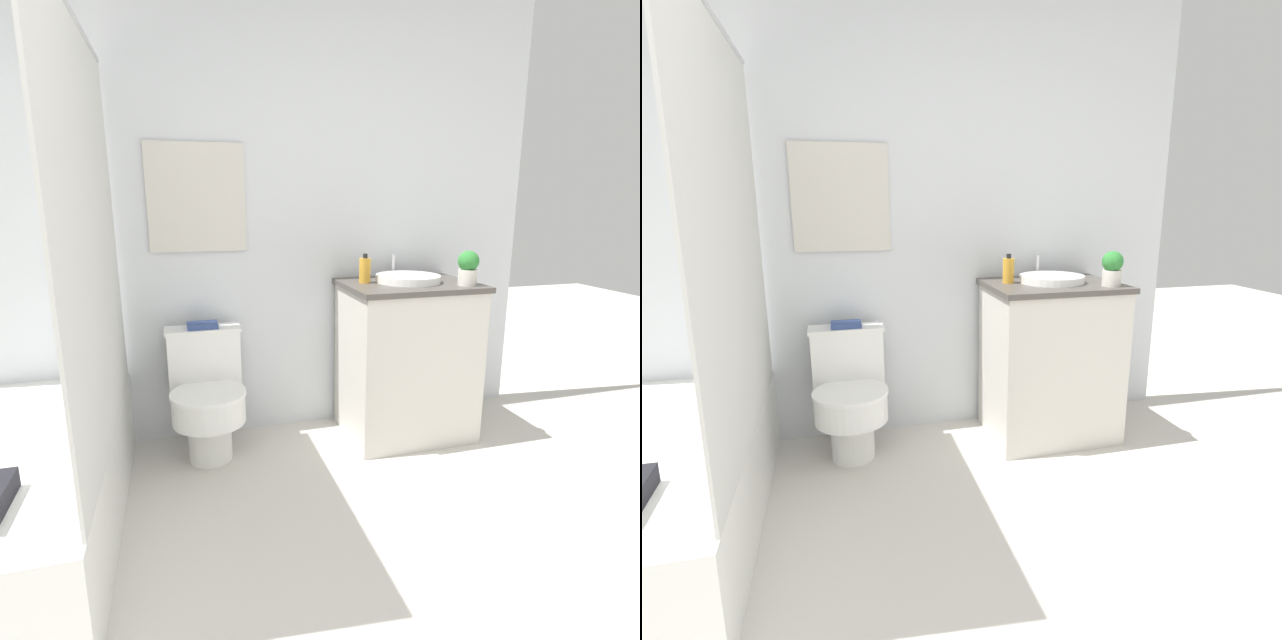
% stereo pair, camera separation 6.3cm
% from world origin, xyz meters
% --- Properties ---
extents(wall_back, '(3.58, 0.07, 2.50)m').
position_xyz_m(wall_back, '(-0.00, 2.19, 1.25)').
color(wall_back, silver).
rests_on(wall_back, ground_plane).
extents(shower_area, '(0.70, 1.51, 1.98)m').
position_xyz_m(shower_area, '(-0.92, 1.41, 0.27)').
color(shower_area, white).
rests_on(shower_area, ground_plane).
extents(toilet, '(0.40, 0.50, 0.68)m').
position_xyz_m(toilet, '(-0.20, 1.92, 0.34)').
color(toilet, white).
rests_on(toilet, ground_plane).
extents(vanity, '(0.73, 0.55, 0.90)m').
position_xyz_m(vanity, '(0.92, 1.87, 0.45)').
color(vanity, beige).
rests_on(vanity, ground_plane).
extents(sink, '(0.36, 0.39, 0.13)m').
position_xyz_m(sink, '(0.92, 1.90, 0.92)').
color(sink, white).
rests_on(sink, vanity).
extents(soap_bottle, '(0.06, 0.06, 0.16)m').
position_xyz_m(soap_bottle, '(0.68, 1.94, 0.97)').
color(soap_bottle, gold).
rests_on(soap_bottle, vanity).
extents(potted_plant, '(0.11, 0.11, 0.19)m').
position_xyz_m(potted_plant, '(1.18, 1.71, 0.99)').
color(potted_plant, beige).
rests_on(potted_plant, vanity).
extents(book_on_tank, '(0.16, 0.12, 0.02)m').
position_xyz_m(book_on_tank, '(-0.20, 2.04, 0.69)').
color(book_on_tank, '#33477F').
rests_on(book_on_tank, toilet).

